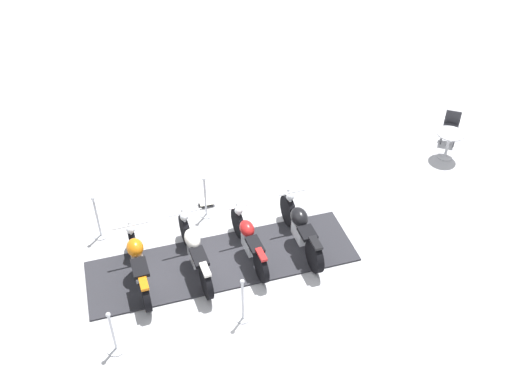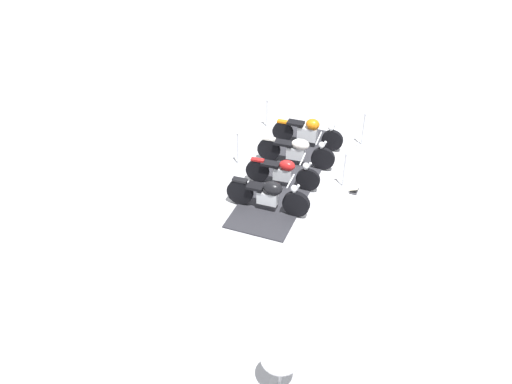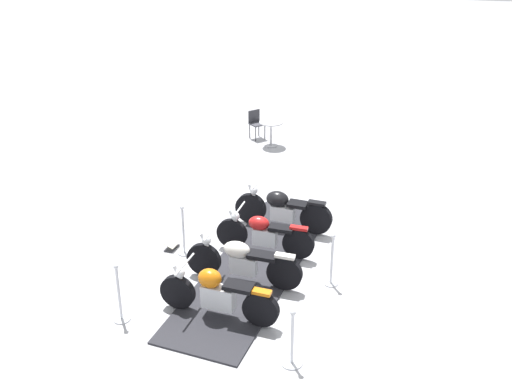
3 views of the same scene
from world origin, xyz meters
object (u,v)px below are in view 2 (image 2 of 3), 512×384
at_px(stanchion_right_mid, 344,175).
at_px(stanchion_right_rear, 363,134).
at_px(motorcycle_maroon, 283,172).
at_px(motorcycle_cream, 297,150).
at_px(motorcycle_copper, 308,132).
at_px(motorcycle_black, 269,195).
at_px(stanchion_left_rear, 267,119).
at_px(stanchion_left_mid, 238,153).
at_px(cafe_table, 280,365).
at_px(info_placard, 354,189).

bearing_deg(stanchion_right_mid, stanchion_right_rear, -100.07).
xyz_separation_m(motorcycle_maroon, stanchion_right_mid, (-1.63, -0.30, -0.08)).
distance_m(motorcycle_maroon, motorcycle_cream, 1.17).
bearing_deg(motorcycle_copper, motorcycle_black, -91.82).
bearing_deg(stanchion_left_rear, stanchion_left_mid, 79.93).
bearing_deg(cafe_table, info_placard, -99.15).
bearing_deg(info_placard, motorcycle_black, -48.60).
bearing_deg(stanchion_left_rear, cafe_table, 101.75).
bearing_deg(stanchion_left_rear, motorcycle_maroon, 108.01).
bearing_deg(cafe_table, stanchion_left_mid, -71.35).
bearing_deg(cafe_table, motorcycle_black, -77.61).
relative_size(stanchion_left_mid, info_placard, 2.80).
distance_m(motorcycle_black, motorcycle_cream, 2.33).
height_order(motorcycle_maroon, motorcycle_copper, motorcycle_maroon).
bearing_deg(motorcycle_cream, cafe_table, -78.12).
height_order(motorcycle_cream, motorcycle_copper, motorcycle_cream).
height_order(stanchion_left_rear, stanchion_right_mid, stanchion_right_mid).
bearing_deg(motorcycle_cream, stanchion_right_rear, 46.19).
bearing_deg(motorcycle_black, motorcycle_maroon, 88.63).
bearing_deg(stanchion_right_mid, motorcycle_copper, -58.55).
relative_size(info_placard, cafe_table, 0.52).
xyz_separation_m(motorcycle_cream, stanchion_left_mid, (1.68, 0.29, -0.10)).
height_order(motorcycle_copper, stanchion_right_rear, stanchion_right_rear).
bearing_deg(stanchion_right_mid, info_placard, 156.93).
bearing_deg(stanchion_left_mid, motorcycle_copper, -142.57).
bearing_deg(cafe_table, stanchion_left_rear, -78.25).
height_order(motorcycle_maroon, stanchion_right_rear, stanchion_right_rear).
distance_m(motorcycle_black, cafe_table, 5.22).
distance_m(stanchion_left_rear, info_placard, 4.31).
relative_size(motorcycle_black, cafe_table, 2.94).
bearing_deg(motorcycle_black, stanchion_left_rear, 109.46).
relative_size(stanchion_right_mid, info_placard, 2.85).
distance_m(motorcycle_copper, info_placard, 2.67).
distance_m(stanchion_right_mid, stanchion_right_rear, 2.42).
bearing_deg(stanchion_left_rear, motorcycle_cream, 121.08).
relative_size(motorcycle_cream, stanchion_left_rear, 2.25).
height_order(motorcycle_cream, stanchion_left_mid, stanchion_left_mid).
bearing_deg(motorcycle_maroon, stanchion_left_mid, 156.09).
bearing_deg(motorcycle_cream, motorcycle_copper, 86.40).
bearing_deg(stanchion_left_rear, motorcycle_copper, 147.19).
distance_m(motorcycle_cream, info_placard, 2.05).
bearing_deg(motorcycle_cream, stanchion_right_mid, -24.42).
relative_size(motorcycle_maroon, stanchion_right_mid, 1.87).
distance_m(stanchion_right_mid, info_placard, 0.50).
distance_m(stanchion_left_rear, stanchion_right_rear, 3.15).
xyz_separation_m(motorcycle_maroon, info_placard, (-1.95, -0.16, -0.42)).
distance_m(motorcycle_cream, stanchion_left_mid, 1.71).
bearing_deg(motorcycle_cream, motorcycle_maroon, -93.88).
distance_m(motorcycle_copper, cafe_table, 8.56).
xyz_separation_m(motorcycle_cream, stanchion_left_rear, (1.26, -2.09, -0.20)).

